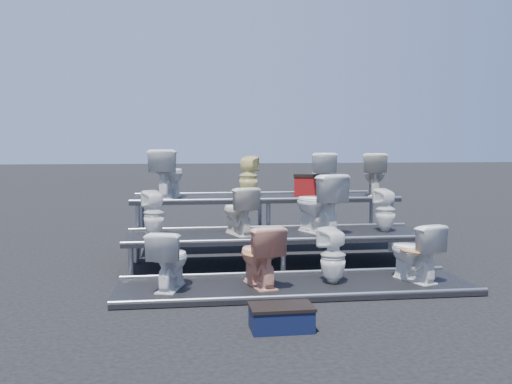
{
  "coord_description": "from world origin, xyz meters",
  "views": [
    {
      "loc": [
        -1.33,
        -7.81,
        1.74
      ],
      "look_at": [
        -0.29,
        0.1,
        1.04
      ],
      "focal_mm": 40.0,
      "sensor_mm": 36.0,
      "label": 1
    }
  ],
  "objects": [
    {
      "name": "toilet_2",
      "position": [
        0.45,
        -1.3,
        0.39
      ],
      "size": [
        0.39,
        0.4,
        0.67
      ],
      "primitive_type": "imported",
      "rotation": [
        0.0,
        0.0,
        3.52
      ],
      "color": "white",
      "rests_on": "tier_front"
    },
    {
      "name": "toilet_6",
      "position": [
        0.59,
        0.0,
        0.88
      ],
      "size": [
        0.76,
        0.95,
        0.84
      ],
      "primitive_type": "imported",
      "rotation": [
        0.0,
        0.0,
        3.55
      ],
      "color": "white",
      "rests_on": "tier_mid"
    },
    {
      "name": "toilet_1",
      "position": [
        -0.43,
        -1.3,
        0.42
      ],
      "size": [
        0.57,
        0.79,
        0.73
      ],
      "primitive_type": "imported",
      "rotation": [
        0.0,
        0.0,
        3.39
      ],
      "color": "#E29C80",
      "rests_on": "tier_front"
    },
    {
      "name": "tier_mid",
      "position": [
        0.0,
        0.0,
        0.23
      ],
      "size": [
        4.2,
        1.2,
        0.46
      ],
      "primitive_type": "cube",
      "color": "black",
      "rests_on": "ground"
    },
    {
      "name": "toilet_0",
      "position": [
        -1.47,
        -1.3,
        0.4
      ],
      "size": [
        0.55,
        0.75,
        0.68
      ],
      "primitive_type": "imported",
      "rotation": [
        0.0,
        0.0,
        2.86
      ],
      "color": "white",
      "rests_on": "tier_front"
    },
    {
      "name": "toilet_5",
      "position": [
        -0.54,
        0.0,
        0.79
      ],
      "size": [
        0.56,
        0.74,
        0.67
      ],
      "primitive_type": "imported",
      "rotation": [
        0.0,
        0.0,
        3.46
      ],
      "color": "silver",
      "rests_on": "tier_mid"
    },
    {
      "name": "toilet_7",
      "position": [
        1.58,
        0.0,
        0.77
      ],
      "size": [
        0.35,
        0.35,
        0.62
      ],
      "primitive_type": "imported",
      "rotation": [
        0.0,
        0.0,
        3.44
      ],
      "color": "white",
      "rests_on": "tier_mid"
    },
    {
      "name": "red_crate",
      "position": [
        0.74,
        1.37,
        1.02
      ],
      "size": [
        0.51,
        0.44,
        0.31
      ],
      "primitive_type": "cube",
      "rotation": [
        0.0,
        0.0,
        -0.24
      ],
      "color": "maroon",
      "rests_on": "tier_back"
    },
    {
      "name": "step_stool",
      "position": [
        -0.42,
        -2.73,
        0.1
      ],
      "size": [
        0.58,
        0.35,
        0.21
      ],
      "primitive_type": "cube",
      "rotation": [
        0.0,
        0.0,
        0.02
      ],
      "color": "black",
      "rests_on": "ground"
    },
    {
      "name": "tier_front",
      "position": [
        0.0,
        -1.3,
        0.03
      ],
      "size": [
        4.2,
        1.2,
        0.06
      ],
      "primitive_type": "cube",
      "color": "black",
      "rests_on": "ground"
    },
    {
      "name": "toilet_11",
      "position": [
        1.85,
        1.3,
        1.21
      ],
      "size": [
        0.57,
        0.77,
        0.71
      ],
      "primitive_type": "imported",
      "rotation": [
        0.0,
        0.0,
        2.86
      ],
      "color": "silver",
      "rests_on": "tier_back"
    },
    {
      "name": "tier_back",
      "position": [
        0.0,
        1.3,
        0.43
      ],
      "size": [
        4.2,
        1.2,
        0.86
      ],
      "primitive_type": "cube",
      "color": "black",
      "rests_on": "ground"
    },
    {
      "name": "toilet_9",
      "position": [
        -0.25,
        1.3,
        1.19
      ],
      "size": [
        0.4,
        0.4,
        0.66
      ],
      "primitive_type": "imported",
      "rotation": [
        0.0,
        0.0,
        2.73
      ],
      "color": "#EEE191",
      "rests_on": "tier_back"
    },
    {
      "name": "toilet_8",
      "position": [
        -1.53,
        1.3,
        1.25
      ],
      "size": [
        0.63,
        0.85,
        0.77
      ],
      "primitive_type": "imported",
      "rotation": [
        0.0,
        0.0,
        2.85
      ],
      "color": "white",
      "rests_on": "tier_back"
    },
    {
      "name": "toilet_4",
      "position": [
        -1.7,
        0.0,
        0.77
      ],
      "size": [
        0.38,
        0.38,
        0.63
      ],
      "primitive_type": "imported",
      "rotation": [
        0.0,
        0.0,
        3.58
      ],
      "color": "white",
      "rests_on": "tier_mid"
    },
    {
      "name": "toilet_3",
      "position": [
        1.47,
        -1.3,
        0.41
      ],
      "size": [
        0.62,
        0.79,
        0.71
      ],
      "primitive_type": "imported",
      "rotation": [
        0.0,
        0.0,
        3.5
      ],
      "color": "white",
      "rests_on": "tier_front"
    },
    {
      "name": "ground",
      "position": [
        0.0,
        0.0,
        0.0
      ],
      "size": [
        80.0,
        80.0,
        0.0
      ],
      "primitive_type": "plane",
      "color": "black",
      "rests_on": "ground"
    },
    {
      "name": "toilet_10",
      "position": [
        0.97,
        1.3,
        1.22
      ],
      "size": [
        0.48,
        0.74,
        0.71
      ],
      "primitive_type": "imported",
      "rotation": [
        0.0,
        0.0,
        3.01
      ],
      "color": "white",
      "rests_on": "tier_back"
    }
  ]
}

